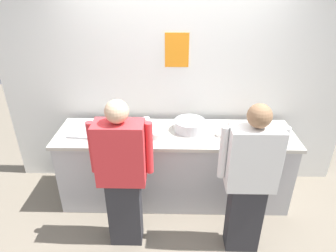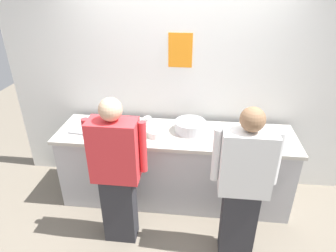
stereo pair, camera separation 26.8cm
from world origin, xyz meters
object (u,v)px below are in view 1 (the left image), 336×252
object	(u,v)px
plate_stack_front	(157,133)
sheet_tray	(92,132)
ramekin_green_sauce	(159,126)
chefs_knife	(267,138)
squeeze_bottle_secondary	(251,119)
ramekin_yellow_sauce	(221,134)
squeeze_bottle_primary	(117,128)
deli_cup	(146,122)
chef_center	(249,179)
chef_near_left	(122,174)
plate_stack_rear	(246,132)
mixing_bowl_steel	(190,125)
squeeze_bottle_spare	(136,130)

from	to	relation	value
plate_stack_front	sheet_tray	xyz separation A→B (m)	(-0.74, 0.07, -0.02)
ramekin_green_sauce	chefs_knife	xyz separation A→B (m)	(1.19, -0.23, -0.02)
plate_stack_front	ramekin_green_sauce	distance (m)	0.20
squeeze_bottle_secondary	ramekin_yellow_sauce	size ratio (longest dim) A/B	1.99
squeeze_bottle_primary	deli_cup	bearing A→B (deg)	37.72
squeeze_bottle_secondary	deli_cup	distance (m)	1.23
chef_center	sheet_tray	world-z (taller)	chef_center
deli_cup	squeeze_bottle_secondary	bearing A→B (deg)	1.46
chef_near_left	squeeze_bottle_secondary	world-z (taller)	chef_near_left
chef_near_left	ramekin_yellow_sauce	distance (m)	1.18
plate_stack_front	ramekin_yellow_sauce	world-z (taller)	plate_stack_front
ramekin_green_sauce	sheet_tray	bearing A→B (deg)	-170.24
sheet_tray	squeeze_bottle_primary	distance (m)	0.32
plate_stack_rear	deli_cup	bearing A→B (deg)	171.38
plate_stack_front	mixing_bowl_steel	size ratio (longest dim) A/B	0.59
plate_stack_rear	ramekin_yellow_sauce	world-z (taller)	plate_stack_rear
chef_center	sheet_tray	bearing A→B (deg)	156.06
chef_center	ramekin_green_sauce	world-z (taller)	chef_center
chef_near_left	mixing_bowl_steel	size ratio (longest dim) A/B	4.50
mixing_bowl_steel	squeeze_bottle_secondary	distance (m)	0.73
chef_near_left	plate_stack_rear	xyz separation A→B (m)	(1.29, 0.67, 0.10)
mixing_bowl_steel	chefs_knife	size ratio (longest dim) A/B	1.28
squeeze_bottle_primary	ramekin_yellow_sauce	xyz separation A→B (m)	(1.14, 0.01, -0.06)
chef_near_left	squeeze_bottle_primary	distance (m)	0.65
squeeze_bottle_spare	mixing_bowl_steel	bearing A→B (deg)	16.88
plate_stack_rear	ramekin_green_sauce	size ratio (longest dim) A/B	2.10
chef_center	squeeze_bottle_primary	size ratio (longest dim) A/B	8.68
chef_near_left	plate_stack_front	distance (m)	0.68
sheet_tray	squeeze_bottle_secondary	bearing A→B (deg)	6.37
plate_stack_front	chef_center	bearing A→B (deg)	-36.59
squeeze_bottle_secondary	ramekin_yellow_sauce	world-z (taller)	squeeze_bottle_secondary
sheet_tray	squeeze_bottle_primary	size ratio (longest dim) A/B	2.53
chef_near_left	squeeze_bottle_secondary	xyz separation A→B (m)	(1.38, 0.87, 0.17)
ramekin_green_sauce	squeeze_bottle_spare	bearing A→B (deg)	-135.91
plate_stack_front	chef_near_left	bearing A→B (deg)	-116.52
deli_cup	chefs_knife	xyz separation A→B (m)	(1.34, -0.27, -0.05)
plate_stack_front	sheet_tray	distance (m)	0.75
sheet_tray	ramekin_yellow_sauce	world-z (taller)	ramekin_yellow_sauce
sheet_tray	chef_near_left	bearing A→B (deg)	-56.19
squeeze_bottle_spare	chefs_knife	xyz separation A→B (m)	(1.43, 0.00, -0.09)
plate_stack_front	plate_stack_rear	size ratio (longest dim) A/B	1.00
chefs_knife	squeeze_bottle_spare	bearing A→B (deg)	-180.00
ramekin_green_sauce	chefs_knife	bearing A→B (deg)	-10.99
plate_stack_front	deli_cup	size ratio (longest dim) A/B	2.01
plate_stack_rear	chefs_knife	world-z (taller)	plate_stack_rear
plate_stack_rear	ramekin_green_sauce	xyz separation A→B (m)	(-0.98, 0.13, -0.00)
mixing_bowl_steel	squeeze_bottle_spare	bearing A→B (deg)	-163.12
chef_center	squeeze_bottle_spare	distance (m)	1.28
plate_stack_front	deli_cup	bearing A→B (deg)	120.38
chefs_knife	squeeze_bottle_secondary	bearing A→B (deg)	110.61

